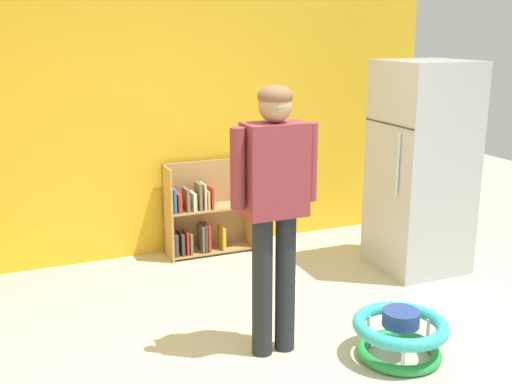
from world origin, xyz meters
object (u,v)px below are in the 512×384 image
standing_person (275,197)px  baby_walker (400,334)px  bookshelf (203,215)px  refrigerator (421,168)px

standing_person → baby_walker: bearing=-29.0°
bookshelf → refrigerator: bearing=-33.9°
standing_person → refrigerator: bearing=26.0°
refrigerator → standing_person: 1.97m
refrigerator → baby_walker: (-1.06, -1.25, -0.73)m
bookshelf → standing_person: standing_person is taller
standing_person → baby_walker: (0.70, -0.39, -0.88)m
refrigerator → baby_walker: 1.79m
standing_person → baby_walker: standing_person is taller
bookshelf → baby_walker: 2.39m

